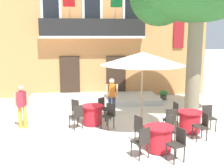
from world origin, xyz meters
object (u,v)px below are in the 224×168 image
cafe_table_front (190,121)px  ground_planter_left (22,96)px  cafe_chair_middle_1 (109,114)px  cafe_chair_near_tree_3 (142,140)px  cafe_chair_front_0 (178,112)px  cafe_chair_front_3 (208,116)px  pedestrian_by_tree (112,95)px  cafe_chair_near_tree_0 (178,142)px  cafe_chair_near_tree_1 (172,128)px  cafe_table_middle (93,115)px  cafe_chair_middle_2 (103,107)px  cafe_chair_middle_3 (77,109)px  cafe_chair_middle_0 (77,115)px  pedestrian_near_entrance (22,104)px  cafe_umbrella (143,59)px  cafe_table_near_tree (159,138)px  cafe_chair_near_tree_2 (141,127)px  cafe_chair_front_2 (202,124)px  ground_planter_right (164,94)px  cafe_chair_front_1 (170,119)px

cafe_table_front → ground_planter_left: 8.65m
cafe_chair_middle_1 → cafe_chair_near_tree_3: bearing=-75.4°
cafe_chair_middle_1 → cafe_chair_front_0: 2.65m
cafe_chair_front_3 → pedestrian_by_tree: (-3.29, 2.25, 0.38)m
cafe_chair_near_tree_0 → cafe_chair_front_0: (1.02, 2.87, 0.00)m
cafe_chair_near_tree_1 → cafe_table_middle: 3.25m
cafe_chair_middle_2 → cafe_chair_middle_3: (-1.06, -0.14, 0.00)m
cafe_chair_near_tree_3 → cafe_chair_front_0: bearing=53.3°
cafe_chair_middle_0 → pedestrian_near_entrance: 2.07m
cafe_chair_near_tree_1 → cafe_umbrella: size_ratio=0.31×
cafe_table_near_tree → cafe_table_front: (1.54, 1.46, 0.00)m
cafe_chair_near_tree_1 → cafe_table_middle: size_ratio=1.05×
cafe_chair_middle_0 → cafe_table_near_tree: bearing=-41.5°
cafe_chair_near_tree_2 → cafe_chair_middle_1: 1.78m
cafe_table_near_tree → pedestrian_by_tree: pedestrian_by_tree is taller
cafe_chair_middle_1 → cafe_table_front: 2.92m
cafe_table_near_tree → cafe_chair_near_tree_2: bearing=123.3°
cafe_chair_middle_2 → cafe_chair_front_0: size_ratio=1.00×
ground_planter_left → cafe_chair_front_0: bearing=-32.9°
cafe_chair_near_tree_2 → cafe_chair_middle_1: (-0.88, 1.55, 0.00)m
cafe_table_middle → cafe_umbrella: bearing=-28.0°
cafe_umbrella → cafe_table_front: bearing=-9.2°
cafe_chair_middle_3 → ground_planter_left: bearing=130.2°
cafe_chair_near_tree_0 → cafe_table_middle: (-2.22, 3.33, -0.14)m
cafe_chair_middle_2 → cafe_table_front: cafe_chair_middle_2 is taller
cafe_umbrella → cafe_chair_near_tree_0: bearing=-78.5°
cafe_chair_near_tree_0 → cafe_chair_near_tree_3: size_ratio=1.00×
cafe_table_front → cafe_umbrella: (-1.69, 0.28, 2.22)m
cafe_chair_middle_0 → cafe_chair_middle_2: bearing=45.5°
cafe_chair_front_0 → pedestrian_near_entrance: pedestrian_near_entrance is taller
cafe_chair_near_tree_0 → pedestrian_near_entrance: 5.78m
cafe_chair_near_tree_3 → cafe_chair_front_2: same height
cafe_chair_middle_0 → cafe_chair_middle_2: same height
cafe_chair_middle_0 → pedestrian_by_tree: 2.25m
cafe_chair_middle_0 → cafe_table_front: bearing=-10.2°
cafe_chair_near_tree_3 → pedestrian_near_entrance: pedestrian_near_entrance is taller
cafe_chair_middle_1 → cafe_chair_front_3: size_ratio=1.00×
cafe_chair_middle_0 → ground_planter_right: bearing=43.2°
cafe_umbrella → cafe_table_middle: bearing=152.0°
cafe_chair_front_1 → ground_planter_left: bearing=140.1°
cafe_chair_near_tree_0 → cafe_chair_middle_1: size_ratio=1.00×
cafe_chair_near_tree_2 → ground_planter_left: cafe_chair_near_tree_2 is taller
cafe_chair_middle_0 → cafe_chair_middle_3: 0.92m
cafe_chair_near_tree_2 → cafe_chair_middle_0: size_ratio=1.00×
cafe_table_front → cafe_chair_front_0: (-0.18, 0.73, 0.14)m
cafe_table_front → cafe_chair_near_tree_2: bearing=-156.9°
cafe_chair_near_tree_0 → pedestrian_by_tree: size_ratio=0.57×
cafe_table_near_tree → cafe_chair_front_3: size_ratio=0.95×
cafe_table_front → cafe_chair_front_2: 0.77m
cafe_table_front → ground_planter_left: bearing=143.7°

